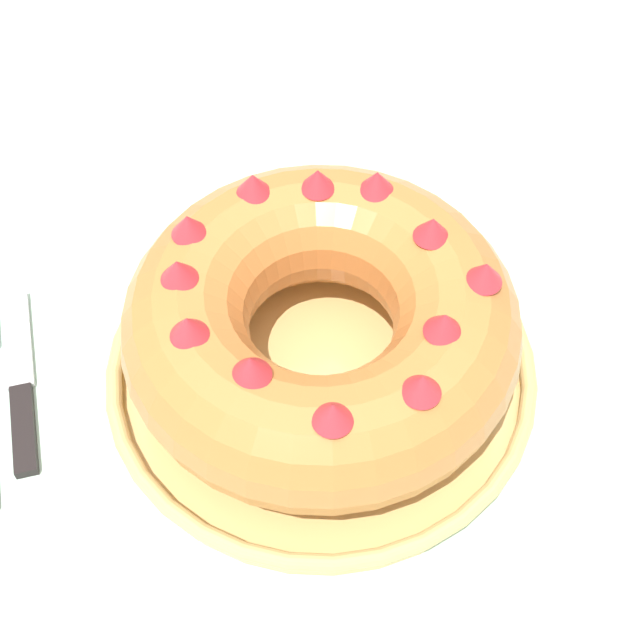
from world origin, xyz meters
TOP-DOWN VIEW (x-y plane):
  - dining_table at (0.00, 0.00)m, footprint 1.49×1.21m
  - serving_dish at (0.03, 0.00)m, footprint 0.32×0.32m
  - bundt_cake at (0.03, 0.00)m, footprint 0.28×0.28m
  - cake_knife at (-0.20, 0.04)m, footprint 0.02×0.17m

SIDE VIEW (x-z plane):
  - dining_table at x=0.00m, z-range 0.30..1.04m
  - cake_knife at x=-0.20m, z-range 0.74..0.75m
  - serving_dish at x=0.03m, z-range 0.75..0.77m
  - bundt_cake at x=0.03m, z-range 0.77..0.87m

